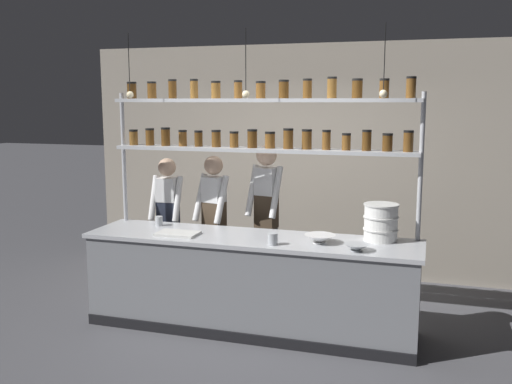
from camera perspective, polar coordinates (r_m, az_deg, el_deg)
ground_plane at (r=5.75m, az=-0.53°, el=-13.43°), size 40.00×40.00×0.00m
back_wall at (r=7.34m, az=4.33°, el=3.20°), size 5.62×0.12×2.91m
prep_counter at (r=5.59m, az=-0.54°, el=-9.09°), size 3.22×0.76×0.92m
spice_shelf_unit at (r=5.63m, az=0.55°, el=6.36°), size 3.11×0.28×2.43m
chef_left at (r=6.52m, az=-8.78°, el=-2.58°), size 0.37×0.29×1.57m
chef_center at (r=6.25m, az=-4.23°, el=-2.71°), size 0.41×0.34×1.62m
chef_right at (r=6.18m, az=1.02°, el=-2.03°), size 0.40×0.33×1.74m
container_stack at (r=5.41m, az=12.37°, el=-2.97°), size 0.33×0.33×0.35m
cutting_board at (r=5.59m, az=-7.85°, el=-4.14°), size 0.40×0.26×0.02m
prep_bowl_near_left at (r=5.25m, az=6.42°, el=-4.68°), size 0.29×0.29×0.08m
prep_bowl_center_front at (r=5.03m, az=10.02°, el=-5.49°), size 0.22×0.22×0.06m
serving_cup_front at (r=6.02m, az=-9.68°, el=-2.88°), size 0.08×0.08×0.10m
serving_cup_by_board at (r=5.15m, az=1.68°, el=-4.72°), size 0.09×0.09×0.11m
pendant_light_row at (r=5.32m, az=-0.87°, el=10.06°), size 2.51×0.07×0.63m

